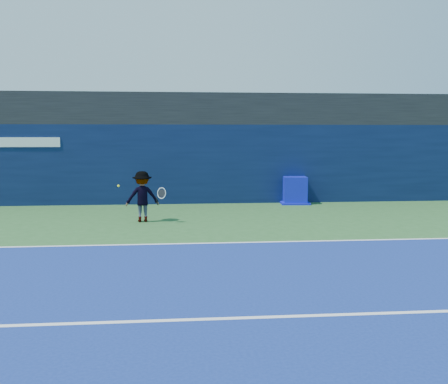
# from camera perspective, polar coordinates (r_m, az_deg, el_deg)

# --- Properties ---
(ground) EXTENTS (80.00, 80.00, 0.00)m
(ground) POSITION_cam_1_polar(r_m,az_deg,el_deg) (9.25, -2.45, -9.95)
(ground) COLOR #2D5F2A
(ground) RESTS_ON ground
(baseline) EXTENTS (24.00, 0.10, 0.01)m
(baseline) POSITION_cam_1_polar(r_m,az_deg,el_deg) (12.15, -3.13, -5.88)
(baseline) COLOR white
(baseline) RESTS_ON ground
(service_line) EXTENTS (24.00, 0.10, 0.01)m
(service_line) POSITION_cam_1_polar(r_m,az_deg,el_deg) (7.35, -1.68, -14.32)
(service_line) COLOR white
(service_line) RESTS_ON ground
(stadium_band) EXTENTS (36.00, 3.00, 1.20)m
(stadium_band) POSITION_cam_1_polar(r_m,az_deg,el_deg) (20.38, -4.07, 9.31)
(stadium_band) COLOR black
(stadium_band) RESTS_ON back_wall_assembly
(back_wall_assembly) EXTENTS (36.00, 1.03, 3.00)m
(back_wall_assembly) POSITION_cam_1_polar(r_m,az_deg,el_deg) (19.39, -3.97, 3.24)
(back_wall_assembly) COLOR #0A1639
(back_wall_assembly) RESTS_ON ground
(equipment_cart) EXTENTS (1.16, 1.16, 1.03)m
(equipment_cart) POSITION_cam_1_polar(r_m,az_deg,el_deg) (19.27, 8.07, 0.09)
(equipment_cart) COLOR #0C12A9
(equipment_cart) RESTS_ON ground
(tennis_player) EXTENTS (1.26, 0.73, 1.53)m
(tennis_player) POSITION_cam_1_polar(r_m,az_deg,el_deg) (15.24, -9.31, -0.52)
(tennis_player) COLOR silver
(tennis_player) RESTS_ON ground
(tennis_ball) EXTENTS (0.07, 0.07, 0.07)m
(tennis_ball) POSITION_cam_1_polar(r_m,az_deg,el_deg) (15.19, -11.97, 0.70)
(tennis_ball) COLOR #E6F41B
(tennis_ball) RESTS_ON ground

